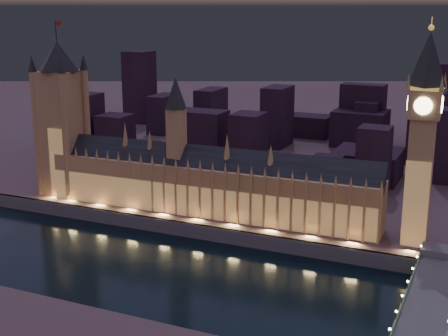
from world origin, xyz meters
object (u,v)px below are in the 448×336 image
at_px(victoria_tower, 61,111).
at_px(elizabeth_tower, 424,122).
at_px(westminster_bridge, 429,306).
at_px(palace_of_westminster, 206,182).

relative_size(victoria_tower, elizabeth_tower, 0.97).
bearing_deg(victoria_tower, westminster_bridge, -15.67).
xyz_separation_m(victoria_tower, elizabeth_tower, (218.00, 0.01, 9.17)).
distance_m(palace_of_westminster, westminster_bridge, 148.78).
bearing_deg(palace_of_westminster, victoria_tower, 179.90).
bearing_deg(palace_of_westminster, elizabeth_tower, 0.09).
height_order(victoria_tower, elizabeth_tower, elizabeth_tower).
bearing_deg(victoria_tower, elizabeth_tower, 0.00).
xyz_separation_m(palace_of_westminster, victoria_tower, (-100.82, 0.17, 35.00)).
xyz_separation_m(victoria_tower, westminster_bridge, (233.00, -65.36, -55.38)).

